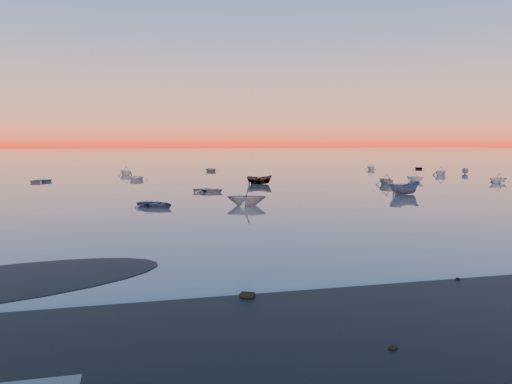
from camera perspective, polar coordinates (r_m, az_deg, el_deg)
name	(u,v)px	position (r m, az deg, el deg)	size (l,w,h in m)	color
ground	(187,167)	(123.24, -7.89, 2.88)	(600.00, 600.00, 0.00)	#635952
mud_lobes	(401,271)	(25.62, 16.20, -8.65)	(140.00, 6.00, 0.07)	black
moored_fleet	(219,182)	(76.73, -4.29, 1.13)	(124.00, 58.00, 1.20)	white
boat_near_left	(208,192)	(62.05, -5.45, -0.01)	(3.71, 1.55, 0.93)	gray
boat_near_center	(404,195)	(61.29, 16.61, -0.30)	(4.27, 1.81, 1.48)	#364568
boat_near_right	(386,185)	(74.35, 14.64, 0.80)	(3.67, 1.65, 1.28)	gray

